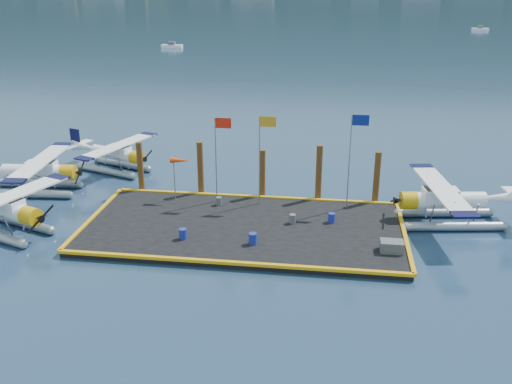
# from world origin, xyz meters

# --- Properties ---
(ground) EXTENTS (4000.00, 4000.00, 0.00)m
(ground) POSITION_xyz_m (0.00, 0.00, 0.00)
(ground) COLOR #192C4C
(ground) RESTS_ON ground
(dock) EXTENTS (20.00, 10.00, 0.40)m
(dock) POSITION_xyz_m (0.00, 0.00, 0.20)
(dock) COLOR black
(dock) RESTS_ON ground
(dock_bumpers) EXTENTS (20.25, 10.25, 0.18)m
(dock_bumpers) POSITION_xyz_m (0.00, 0.00, 0.49)
(dock_bumpers) COLOR #DF9D0D
(dock_bumpers) RESTS_ON dock
(seaplane_a) EXTENTS (8.74, 9.29, 3.34)m
(seaplane_a) POSITION_xyz_m (-14.79, -2.28, 1.46)
(seaplane_a) COLOR #90979D
(seaplane_a) RESTS_ON ground
(seaplane_b) EXTENTS (8.65, 9.54, 3.38)m
(seaplane_b) POSITION_xyz_m (-16.22, 4.66, 1.47)
(seaplane_b) COLOR #90979D
(seaplane_b) RESTS_ON ground
(seaplane_c) EXTENTS (8.06, 8.56, 3.08)m
(seaplane_c) POSITION_xyz_m (-12.23, 10.14, 1.34)
(seaplane_c) COLOR #90979D
(seaplane_c) RESTS_ON ground
(seaplane_d) EXTENTS (8.79, 9.65, 3.41)m
(seaplane_d) POSITION_xyz_m (12.77, 2.96, 1.49)
(seaplane_d) COLOR #90979D
(seaplane_d) RESTS_ON ground
(drum_1) EXTENTS (0.49, 0.49, 0.69)m
(drum_1) POSITION_xyz_m (0.94, -2.52, 0.75)
(drum_1) COLOR navy
(drum_1) RESTS_ON dock
(drum_2) EXTENTS (0.43, 0.43, 0.60)m
(drum_2) POSITION_xyz_m (3.04, 0.79, 0.70)
(drum_2) COLOR #4E4F53
(drum_2) RESTS_ON dock
(drum_3) EXTENTS (0.46, 0.46, 0.65)m
(drum_3) POSITION_xyz_m (-3.33, -2.40, 0.73)
(drum_3) COLOR navy
(drum_3) RESTS_ON dock
(drum_4) EXTENTS (0.44, 0.44, 0.62)m
(drum_4) POSITION_xyz_m (5.51, 1.28, 0.71)
(drum_4) COLOR navy
(drum_4) RESTS_ON dock
(drum_5) EXTENTS (0.40, 0.40, 0.56)m
(drum_5) POSITION_xyz_m (-2.23, 3.17, 0.68)
(drum_5) COLOR #4E4F53
(drum_5) RESTS_ON dock
(crate) EXTENTS (1.31, 0.88, 0.66)m
(crate) POSITION_xyz_m (9.00, -2.38, 0.73)
(crate) COLOR #4E4F53
(crate) RESTS_ON dock
(flagpole_red) EXTENTS (1.14, 0.08, 6.00)m
(flagpole_red) POSITION_xyz_m (-2.29, 3.80, 4.40)
(flagpole_red) COLOR gray
(flagpole_red) RESTS_ON dock
(flagpole_yellow) EXTENTS (1.14, 0.08, 6.20)m
(flagpole_yellow) POSITION_xyz_m (0.70, 3.80, 4.51)
(flagpole_yellow) COLOR gray
(flagpole_yellow) RESTS_ON dock
(flagpole_blue) EXTENTS (1.14, 0.08, 6.50)m
(flagpole_blue) POSITION_xyz_m (6.70, 3.80, 4.69)
(flagpole_blue) COLOR gray
(flagpole_blue) RESTS_ON dock
(windsock) EXTENTS (1.40, 0.44, 3.12)m
(windsock) POSITION_xyz_m (-5.03, 3.80, 3.23)
(windsock) COLOR gray
(windsock) RESTS_ON dock
(piling_0) EXTENTS (0.44, 0.44, 4.00)m
(piling_0) POSITION_xyz_m (-8.50, 5.40, 2.00)
(piling_0) COLOR #472C14
(piling_0) RESTS_ON ground
(piling_1) EXTENTS (0.44, 0.44, 4.20)m
(piling_1) POSITION_xyz_m (-4.00, 5.40, 2.10)
(piling_1) COLOR #472C14
(piling_1) RESTS_ON ground
(piling_2) EXTENTS (0.44, 0.44, 3.80)m
(piling_2) POSITION_xyz_m (0.50, 5.40, 1.90)
(piling_2) COLOR #472C14
(piling_2) RESTS_ON ground
(piling_3) EXTENTS (0.44, 0.44, 4.30)m
(piling_3) POSITION_xyz_m (4.50, 5.40, 2.15)
(piling_3) COLOR #472C14
(piling_3) RESTS_ON ground
(piling_4) EXTENTS (0.44, 0.44, 4.00)m
(piling_4) POSITION_xyz_m (8.50, 5.40, 2.00)
(piling_4) COLOR #472C14
(piling_4) RESTS_ON ground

